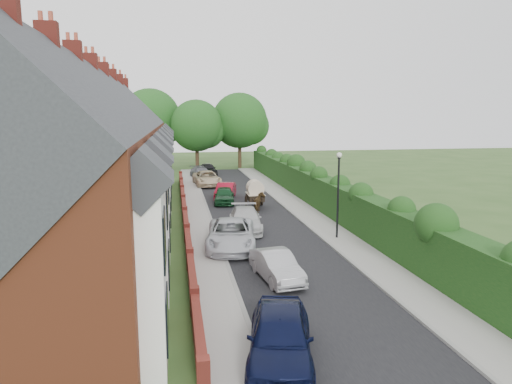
% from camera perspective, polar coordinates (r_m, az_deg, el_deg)
% --- Properties ---
extents(ground, '(140.00, 140.00, 0.00)m').
position_cam_1_polar(ground, '(22.94, 5.44, -8.94)').
color(ground, '#2D4C1E').
rests_on(ground, ground).
extents(road, '(6.00, 58.00, 0.02)m').
position_cam_1_polar(road, '(33.20, -0.48, -3.04)').
color(road, black).
rests_on(road, ground).
extents(pavement_hedge_side, '(2.20, 58.00, 0.12)m').
position_cam_1_polar(pavement_hedge_side, '(34.10, 6.34, -2.67)').
color(pavement_hedge_side, gray).
rests_on(pavement_hedge_side, ground).
extents(pavement_house_side, '(1.70, 58.00, 0.12)m').
position_cam_1_polar(pavement_house_side, '(32.78, -7.14, -3.19)').
color(pavement_house_side, gray).
rests_on(pavement_house_side, ground).
extents(kerb_hedge_side, '(0.18, 58.00, 0.13)m').
position_cam_1_polar(kerb_hedge_side, '(33.82, 4.63, -2.74)').
color(kerb_hedge_side, gray).
rests_on(kerb_hedge_side, ground).
extents(kerb_house_side, '(0.18, 58.00, 0.13)m').
position_cam_1_polar(kerb_house_side, '(32.83, -5.74, -3.13)').
color(kerb_house_side, gray).
rests_on(kerb_house_side, ground).
extents(hedge, '(2.10, 58.00, 2.85)m').
position_cam_1_polar(hedge, '(34.35, 9.27, -0.03)').
color(hedge, '#123A13').
rests_on(hedge, ground).
extents(terrace_row, '(9.05, 40.50, 11.50)m').
position_cam_1_polar(terrace_row, '(31.44, -19.18, 3.96)').
color(terrace_row, brown).
rests_on(terrace_row, ground).
extents(garden_wall_row, '(0.35, 40.35, 1.10)m').
position_cam_1_polar(garden_wall_row, '(31.69, -8.86, -2.93)').
color(garden_wall_row, maroon).
rests_on(garden_wall_row, ground).
extents(lamppost, '(0.32, 0.32, 5.16)m').
position_cam_1_polar(lamppost, '(26.92, 10.26, 0.95)').
color(lamppost, black).
rests_on(lamppost, ground).
extents(tree_far_left, '(7.14, 6.80, 9.29)m').
position_cam_1_polar(tree_far_left, '(61.12, -7.12, 8.07)').
color(tree_far_left, '#332316').
rests_on(tree_far_left, ground).
extents(tree_far_right, '(7.98, 7.60, 10.31)m').
position_cam_1_polar(tree_far_right, '(63.70, -1.73, 8.74)').
color(tree_far_right, '#332316').
rests_on(tree_far_right, ground).
extents(tree_far_back, '(8.40, 8.00, 10.82)m').
position_cam_1_polar(tree_far_back, '(64.07, -12.66, 8.79)').
color(tree_far_back, '#332316').
rests_on(tree_far_back, ground).
extents(car_navy, '(2.93, 5.03, 1.61)m').
position_cam_1_polar(car_navy, '(14.18, 3.03, -17.59)').
color(car_navy, black).
rests_on(car_navy, ground).
extents(car_silver_a, '(1.93, 4.08, 1.29)m').
position_cam_1_polar(car_silver_a, '(20.58, 2.57, -9.21)').
color(car_silver_a, '#A0A0A4').
rests_on(car_silver_a, ground).
extents(car_silver_b, '(3.33, 5.92, 1.56)m').
position_cam_1_polar(car_silver_b, '(25.25, -3.15, -5.32)').
color(car_silver_b, silver).
rests_on(car_silver_b, ground).
extents(car_white, '(2.48, 5.07, 1.42)m').
position_cam_1_polar(car_white, '(29.02, -1.34, -3.48)').
color(car_white, silver).
rests_on(car_white, ground).
extents(car_green, '(2.08, 4.19, 1.37)m').
position_cam_1_polar(car_green, '(37.92, -4.00, -0.42)').
color(car_green, '#11391C').
rests_on(car_green, ground).
extents(car_red, '(2.43, 4.42, 1.38)m').
position_cam_1_polar(car_red, '(40.14, -3.84, 0.14)').
color(car_red, maroon).
rests_on(car_red, ground).
extents(car_beige, '(2.93, 5.62, 1.51)m').
position_cam_1_polar(car_beige, '(47.72, -6.15, 1.70)').
color(car_beige, beige).
rests_on(car_beige, ground).
extents(car_grey, '(2.71, 4.86, 1.33)m').
position_cam_1_polar(car_grey, '(53.15, -6.89, 2.40)').
color(car_grey, slate).
rests_on(car_grey, ground).
extents(car_black, '(2.32, 4.35, 1.41)m').
position_cam_1_polar(car_black, '(56.54, -6.00, 2.88)').
color(car_black, black).
rests_on(car_black, ground).
extents(horse, '(1.21, 1.87, 1.46)m').
position_cam_1_polar(horse, '(34.51, 0.42, -1.33)').
color(horse, '#443119').
rests_on(horse, ground).
extents(horse_cart, '(1.38, 3.04, 2.19)m').
position_cam_1_polar(horse_cart, '(36.22, -0.11, 0.03)').
color(horse_cart, black).
rests_on(horse_cart, ground).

